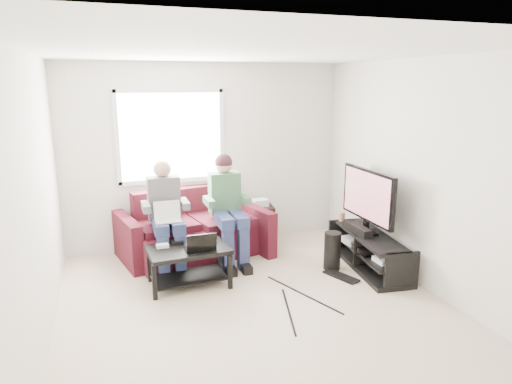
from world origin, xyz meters
TOP-DOWN VIEW (x-y plane):
  - floor at (0.00, 0.00)m, footprint 4.50×4.50m
  - ceiling at (0.00, 0.00)m, footprint 4.50×4.50m
  - wall_back at (0.00, 2.25)m, footprint 4.50×0.00m
  - wall_front at (0.00, -2.25)m, footprint 4.50×0.00m
  - wall_left at (-2.00, 0.00)m, footprint 0.00×4.50m
  - wall_right at (2.00, 0.00)m, footprint 0.00×4.50m
  - window at (-0.50, 2.23)m, footprint 1.48×0.04m
  - sofa at (-0.32, 1.80)m, footprint 2.09×1.22m
  - person_left at (-0.72, 1.46)m, footprint 0.40×0.70m
  - person_right at (0.08, 1.48)m, footprint 0.40×0.71m
  - laptop_silver at (-0.72, 1.27)m, footprint 0.38×0.32m
  - coffee_table at (-0.56, 0.86)m, footprint 0.95×0.62m
  - laptop_black at (-0.44, 0.78)m, footprint 0.36×0.27m
  - controller_a at (-0.84, 0.98)m, footprint 0.14×0.09m
  - controller_b at (-0.66, 1.04)m, footprint 0.14×0.10m
  - controller_c at (-0.26, 1.01)m, footprint 0.14×0.09m
  - tv_stand at (1.70, 0.60)m, footprint 0.58×1.44m
  - tv at (1.70, 0.70)m, footprint 0.12×1.10m
  - soundbar at (1.58, 0.70)m, footprint 0.12×0.50m
  - drink_cup at (1.65, 1.23)m, footprint 0.08×0.08m
  - console_white at (1.70, 0.20)m, footprint 0.30×0.22m
  - console_grey at (1.70, 0.90)m, footprint 0.34×0.26m
  - console_black at (1.70, 0.55)m, footprint 0.38×0.30m
  - subwoofer at (1.26, 0.76)m, footprint 0.21×0.21m
  - keyboard_floor at (1.24, 0.47)m, footprint 0.31×0.49m
  - end_table at (0.72, 2.01)m, footprint 0.38×0.38m

SIDE VIEW (x-z plane):
  - floor at x=0.00m, z-range 0.00..0.00m
  - keyboard_floor at x=1.24m, z-range 0.00..0.03m
  - tv_stand at x=1.70m, z-range -0.02..0.44m
  - subwoofer at x=1.26m, z-range 0.00..0.48m
  - console_white at x=1.70m, z-range 0.25..0.31m
  - console_black at x=1.70m, z-range 0.25..0.32m
  - console_grey at x=1.70m, z-range 0.25..0.33m
  - end_table at x=0.72m, z-range -0.03..0.62m
  - sofa at x=-0.32m, z-range -0.12..0.78m
  - coffee_table at x=-0.56m, z-range 0.11..0.57m
  - controller_a at x=-0.84m, z-range 0.46..0.50m
  - controller_b at x=-0.66m, z-range 0.46..0.50m
  - controller_c at x=-0.26m, z-range 0.46..0.50m
  - soundbar at x=1.58m, z-range 0.46..0.56m
  - drink_cup at x=1.65m, z-range 0.46..0.58m
  - laptop_black at x=-0.44m, z-range 0.46..0.70m
  - laptop_silver at x=-0.72m, z-range 0.62..0.86m
  - person_left at x=-0.72m, z-range 0.07..1.44m
  - person_right at x=0.08m, z-range 0.11..1.53m
  - tv at x=1.70m, z-range 0.52..1.33m
  - wall_back at x=0.00m, z-range -0.95..3.55m
  - wall_front at x=0.00m, z-range -0.95..3.55m
  - wall_left at x=-2.00m, z-range -0.95..3.55m
  - wall_right at x=2.00m, z-range -0.95..3.55m
  - window at x=-0.50m, z-range 0.96..2.24m
  - ceiling at x=0.00m, z-range 2.60..2.60m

